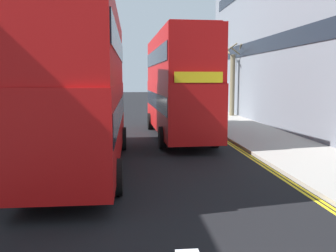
# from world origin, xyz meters

# --- Properties ---
(sidewalk_right) EXTENTS (4.00, 80.00, 0.14)m
(sidewalk_right) POSITION_xyz_m (6.50, 16.00, 0.07)
(sidewalk_right) COLOR #9E9991
(sidewalk_right) RESTS_ON ground
(kerb_line_outer) EXTENTS (0.10, 56.00, 0.01)m
(kerb_line_outer) POSITION_xyz_m (4.40, 14.00, 0.00)
(kerb_line_outer) COLOR yellow
(kerb_line_outer) RESTS_ON ground
(kerb_line_inner) EXTENTS (0.10, 56.00, 0.01)m
(kerb_line_inner) POSITION_xyz_m (4.24, 14.00, 0.00)
(kerb_line_inner) COLOR yellow
(kerb_line_inner) RESTS_ON ground
(double_decker_bus_away) EXTENTS (2.85, 10.82, 5.64)m
(double_decker_bus_away) POSITION_xyz_m (-2.26, 13.32, 3.03)
(double_decker_bus_away) COLOR #B20F0F
(double_decker_bus_away) RESTS_ON ground
(double_decker_bus_oncoming) EXTENTS (3.02, 10.87, 5.64)m
(double_decker_bus_oncoming) POSITION_xyz_m (1.98, 20.14, 3.03)
(double_decker_bus_oncoming) COLOR #B20F0F
(double_decker_bus_oncoming) RESTS_ON ground
(pedestrian_far) EXTENTS (0.34, 0.22, 1.62)m
(pedestrian_far) POSITION_xyz_m (5.79, 26.44, 0.99)
(pedestrian_far) COLOR #2D2D38
(pedestrian_far) RESTS_ON sidewalk_right
(street_tree_near) EXTENTS (1.61, 1.73, 6.21)m
(street_tree_near) POSITION_xyz_m (7.93, 30.38, 2.95)
(street_tree_near) COLOR #6B6047
(street_tree_near) RESTS_ON sidewalk_right
(street_tree_mid) EXTENTS (1.66, 1.65, 5.65)m
(street_tree_mid) POSITION_xyz_m (6.19, 38.67, 2.76)
(street_tree_mid) COLOR #6B6047
(street_tree_mid) RESTS_ON sidewalk_right
(townhouse_terrace_right) EXTENTS (10.08, 28.00, 14.49)m
(townhouse_terrace_right) POSITION_xyz_m (13.50, 25.42, 7.25)
(townhouse_terrace_right) COLOR slate
(townhouse_terrace_right) RESTS_ON ground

